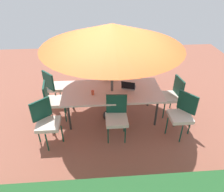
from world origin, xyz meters
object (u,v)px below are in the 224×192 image
Objects in this scene: chair_south at (110,83)px; chair_north at (117,116)px; chair_west at (172,94)px; chair_northeast at (46,121)px; cup at (93,93)px; laptop at (129,86)px; chair_east at (53,100)px; chair_northwest at (182,113)px; dining_table at (112,92)px; chair_southeast at (54,86)px; patio_umbrella at (112,35)px.

chair_north is at bearing 88.83° from chair_south.
chair_northeast is at bearing -82.58° from chair_west.
chair_northeast is 1.00× the size of chair_west.
chair_west is 1.00× the size of chair_south.
chair_northeast is 9.90× the size of cup.
chair_northeast is 1.16m from cup.
laptop is (-0.35, -0.76, 0.25)m from chair_north.
chair_northwest is at bearing -111.39° from chair_east.
chair_northwest is at bearing 3.12° from chair_north.
chair_south reaches higher than cup.
chair_northeast is at bearing 43.70° from laptop.
chair_southeast reaches higher than dining_table.
chair_southeast is at bearing -39.54° from cup.
dining_table is 2.34× the size of chair_southeast.
cup is at bearing -172.55° from chair_southeast.
dining_table is 0.78× the size of patio_umbrella.
dining_table is at bearing 97.74° from chair_north.
chair_northwest reaches higher than cup.
chair_east is at bearing 48.68° from chair_northeast.
chair_north is 9.90× the size of cup.
chair_northeast is 2.87m from chair_northwest.
chair_east reaches higher than cup.
chair_southeast and chair_east have the same top height.
cup is at bearing 16.96° from dining_table.
chair_southeast is 2.55× the size of laptop.
chair_northeast is 1.00× the size of chair_south.
laptop is at bearing -95.59° from chair_east.
dining_table is 0.48m from cup.
chair_southeast is (1.46, -0.70, -1.50)m from patio_umbrella.
chair_east is at bearing -1.61° from patio_umbrella.
chair_east is 1.81m from laptop.
chair_west is (-2.93, 0.66, 0.00)m from chair_southeast.
chair_northwest is (-1.46, 0.70, -0.16)m from dining_table.
chair_southeast is at bearing 52.17° from chair_northeast.
laptop is at bearing -169.09° from dining_table.
chair_north is (-0.05, 1.39, 0.00)m from chair_south.
patio_umbrella is 2.19m from chair_northeast.
laptop is (-1.86, 0.62, 0.25)m from chair_southeast.
patio_umbrella is 3.00× the size of chair_west.
chair_south is at bearing 96.24° from chair_north.
chair_east is (-0.02, -0.77, 0.00)m from chair_northeast.
laptop is at bearing -15.67° from chair_northeast.
chair_north is 0.87m from laptop.
chair_west reaches higher than laptop.
chair_north is at bearing -123.45° from chair_east.
chair_west is at bearing -96.68° from chair_east.
chair_south is 1.00× the size of chair_north.
chair_west is (-1.47, -0.05, -1.50)m from patio_umbrella.
cup is (1.92, 0.18, 0.26)m from chair_west.
cup reaches higher than dining_table.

